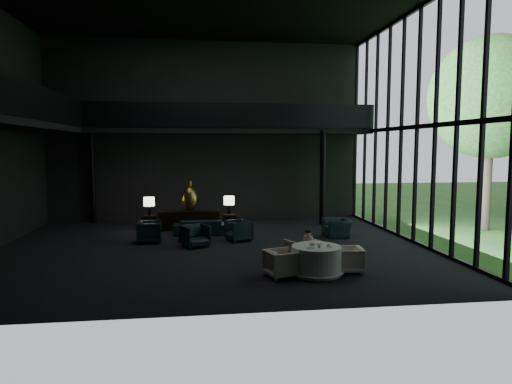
{
  "coord_description": "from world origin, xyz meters",
  "views": [
    {
      "loc": [
        -0.54,
        -14.79,
        3.34
      ],
      "look_at": [
        1.48,
        0.5,
        1.79
      ],
      "focal_mm": 32.0,
      "sensor_mm": 36.0,
      "label": 1
    }
  ],
  "objects": [
    {
      "name": "coffee_cup",
      "position": [
        2.84,
        -3.55,
        0.79
      ],
      "size": [
        0.11,
        0.11,
        0.06
      ],
      "primitive_type": "cylinder",
      "rotation": [
        0.0,
        0.0,
        0.41
      ],
      "color": "white",
      "rests_on": "saucer"
    },
    {
      "name": "child",
      "position": [
        2.58,
        -2.43,
        0.72
      ],
      "size": [
        0.26,
        0.26,
        0.55
      ],
      "rotation": [
        0.0,
        0.0,
        3.14
      ],
      "color": "#D1A2AF",
      "rests_on": "dining_chair_north"
    },
    {
      "name": "plate_b",
      "position": [
        2.68,
        -3.21,
        0.76
      ],
      "size": [
        0.27,
        0.27,
        0.01
      ],
      "primitive_type": "cylinder",
      "rotation": [
        0.0,
        0.0,
        0.41
      ],
      "color": "white",
      "rests_on": "dining_table"
    },
    {
      "name": "window_armchair",
      "position": [
        4.61,
        1.31,
        0.42
      ],
      "size": [
        0.64,
        0.97,
        0.84
      ],
      "primitive_type": "imported",
      "rotation": [
        0.0,
        0.0,
        -1.55
      ],
      "color": "black",
      "rests_on": "floor"
    },
    {
      "name": "floor",
      "position": [
        0.0,
        0.0,
        0.0
      ],
      "size": [
        14.0,
        12.0,
        0.02
      ],
      "primitive_type": "cube",
      "color": "black",
      "rests_on": "ground"
    },
    {
      "name": "side_table_right",
      "position": [
        0.79,
        3.56,
        0.29
      ],
      "size": [
        0.53,
        0.53,
        0.58
      ],
      "primitive_type": "cube",
      "color": "black",
      "rests_on": "floor"
    },
    {
      "name": "wall_back",
      "position": [
        0.0,
        6.0,
        4.0
      ],
      "size": [
        14.0,
        0.04,
        8.0
      ],
      "primitive_type": "cube",
      "color": "black",
      "rests_on": "ground"
    },
    {
      "name": "dining_chair_east",
      "position": [
        3.46,
        -3.35,
        0.36
      ],
      "size": [
        0.74,
        0.78,
        0.72
      ],
      "primitive_type": "imported",
      "rotation": [
        0.0,
        0.0,
        -1.7
      ],
      "color": "beige",
      "rests_on": "floor"
    },
    {
      "name": "dining_table",
      "position": [
        2.54,
        -3.44,
        0.33
      ],
      "size": [
        1.47,
        1.47,
        0.75
      ],
      "color": "white",
      "rests_on": "floor"
    },
    {
      "name": "dining_chair_north",
      "position": [
        2.41,
        -2.41,
        0.42
      ],
      "size": [
        1.04,
        1.01,
        0.84
      ],
      "primitive_type": "imported",
      "rotation": [
        0.0,
        0.0,
        3.51
      ],
      "color": "#BDB6AD",
      "rests_on": "floor"
    },
    {
      "name": "lounge_armchair_south",
      "position": [
        -0.58,
        0.29,
        0.42
      ],
      "size": [
        1.07,
        1.05,
        0.85
      ],
      "primitive_type": "imported",
      "rotation": [
        0.0,
        0.0,
        0.43
      ],
      "color": "black",
      "rests_on": "floor"
    },
    {
      "name": "lounge_armchair_east",
      "position": [
        0.93,
        1.06,
        0.42
      ],
      "size": [
        1.0,
        1.03,
        0.84
      ],
      "primitive_type": "imported",
      "rotation": [
        0.0,
        0.0,
        -1.22
      ],
      "color": "black",
      "rests_on": "floor"
    },
    {
      "name": "table_lamp_left",
      "position": [
        -2.41,
        3.7,
        1.1
      ],
      "size": [
        0.43,
        0.43,
        0.73
      ],
      "color": "black",
      "rests_on": "side_table_left"
    },
    {
      "name": "railing_back",
      "position": [
        1.0,
        4.0,
        4.6
      ],
      "size": [
        12.0,
        0.06,
        1.0
      ],
      "primitive_type": "cube",
      "color": "black",
      "rests_on": "mezzanine_back"
    },
    {
      "name": "mezzanine_back",
      "position": [
        1.0,
        5.0,
        4.0
      ],
      "size": [
        12.0,
        2.0,
        0.25
      ],
      "primitive_type": "cube",
      "color": "black",
      "rests_on": "wall_back"
    },
    {
      "name": "railing_left",
      "position": [
        -5.0,
        0.0,
        4.6
      ],
      "size": [
        0.06,
        12.0,
        1.0
      ],
      "primitive_type": "cube",
      "color": "black",
      "rests_on": "mezzanine_left"
    },
    {
      "name": "column_nw",
      "position": [
        -5.0,
        5.7,
        2.0
      ],
      "size": [
        0.24,
        0.24,
        4.0
      ],
      "primitive_type": "cylinder",
      "color": "black",
      "rests_on": "floor"
    },
    {
      "name": "sofa",
      "position": [
        -0.38,
        2.4,
        0.38
      ],
      "size": [
        1.94,
        0.62,
        0.75
      ],
      "primitive_type": "imported",
      "rotation": [
        0.0,
        0.0,
        3.11
      ],
      "color": "black",
      "rests_on": "floor"
    },
    {
      "name": "wall_front",
      "position": [
        0.0,
        -6.0,
        4.0
      ],
      "size": [
        14.0,
        0.04,
        8.0
      ],
      "primitive_type": "cube",
      "color": "black",
      "rests_on": "ground"
    },
    {
      "name": "cream_pot",
      "position": [
        2.56,
        -3.67,
        0.79
      ],
      "size": [
        0.08,
        0.08,
        0.07
      ],
      "primitive_type": "cylinder",
      "rotation": [
        0.0,
        0.0,
        -0.29
      ],
      "color": "#99999E",
      "rests_on": "dining_table"
    },
    {
      "name": "lounge_armchair_west",
      "position": [
        -2.16,
        1.18,
        0.45
      ],
      "size": [
        0.84,
        0.89,
        0.89
      ],
      "primitive_type": "imported",
      "rotation": [
        0.0,
        0.0,
        1.6
      ],
      "color": "black",
      "rests_on": "floor"
    },
    {
      "name": "tree_near",
      "position": [
        11.0,
        2.0,
        5.23
      ],
      "size": [
        4.8,
        4.8,
        7.65
      ],
      "color": "#382D23",
      "rests_on": "garden_ground"
    },
    {
      "name": "saucer",
      "position": [
        2.86,
        -3.6,
        0.76
      ],
      "size": [
        0.18,
        0.18,
        0.01
      ],
      "primitive_type": "cylinder",
      "rotation": [
        0.0,
        0.0,
        -0.33
      ],
      "color": "white",
      "rests_on": "dining_table"
    },
    {
      "name": "side_table_left",
      "position": [
        -2.41,
        3.71,
        0.29
      ],
      "size": [
        0.53,
        0.53,
        0.58
      ],
      "primitive_type": "cube",
      "color": "black",
      "rests_on": "floor"
    },
    {
      "name": "console",
      "position": [
        -0.81,
        3.51,
        0.38
      ],
      "size": [
        2.37,
        0.54,
        0.75
      ],
      "primitive_type": "cube",
      "color": "black",
      "rests_on": "floor"
    },
    {
      "name": "table_lamp_right",
      "position": [
        0.79,
        3.65,
        1.11
      ],
      "size": [
        0.44,
        0.44,
        0.73
      ],
      "color": "black",
      "rests_on": "side_table_right"
    },
    {
      "name": "plate_a",
      "position": [
        2.35,
        -3.65,
        0.76
      ],
      "size": [
        0.25,
        0.25,
        0.01
      ],
      "primitive_type": "cylinder",
      "rotation": [
        0.0,
        0.0,
        -0.19
      ],
      "color": "white",
      "rests_on": "dining_table"
    },
    {
      "name": "coffee_table",
      "position": [
        -0.66,
        1.31,
        0.18
      ],
      "size": [
        1.01,
        1.01,
        0.35
      ],
      "primitive_type": "cube",
      "rotation": [
        0.0,
        0.0,
        -0.33
      ],
      "color": "black",
      "rests_on": "floor"
    },
    {
      "name": "curtain_wall",
      "position": [
        6.95,
        0.0,
        4.0
      ],
      "size": [
        0.2,
        12.0,
        8.0
      ],
      "primitive_type": null,
      "color": "black",
      "rests_on": "ground"
    },
    {
      "name": "column_ne",
      "position": [
        4.8,
        4.0,
        2.0
      ],
      "size": [
        0.24,
        0.24,
        4.0
      ],
      "primitive_type": "cylinder",
      "color": "black",
      "rests_on": "floor"
    },
    {
      "name": "bronze_urn",
      "position": [
        -0.81,
        3.69,
        1.26
      ],
      "size": [
        0.64,
        0.64,
        1.19
      ],
      "color": "#9D6025",
      "rests_on": "console"
    },
    {
      "name": "dining_chair_west",
      "position": [
        1.61,
        -3.54,
        0.39
      ],
      "size": [
        0.89,
        0.92,
        0.77
      ],
      "primitive_type": "imported",
      "rotation": [
        0.0,
        0.0,
        1.85
      ],
      "color": "#BAAD98",
      "rests_on": "floor"
    },
    {
      "name": "cereal_bowl",
      "position": [
        2.47,
        -3.31,
        0.79
      ],
      "size": [
        0.16,
        0.16,
        0.08
      ],
      "primitive_type": "ellipsoid",
      "color": "white",
      "rests_on": "dining_table"
    },
    {
      "name": "mezzanine_left",
      "position": [
        -6.0,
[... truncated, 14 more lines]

